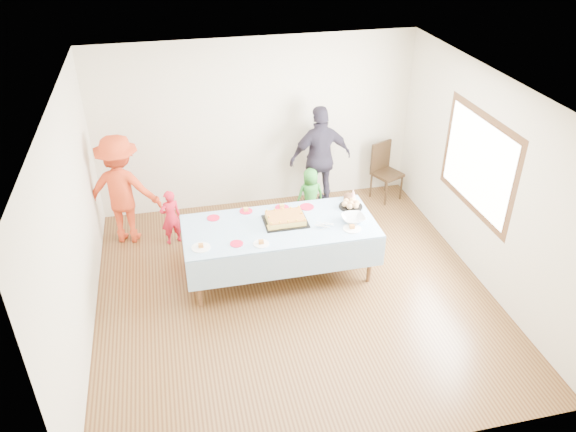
# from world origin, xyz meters

# --- Properties ---
(ground) EXTENTS (5.00, 5.00, 0.00)m
(ground) POSITION_xyz_m (0.00, 0.00, 0.00)
(ground) COLOR #4A2B15
(ground) RESTS_ON ground
(room_walls) EXTENTS (5.04, 5.04, 2.72)m
(room_walls) POSITION_xyz_m (0.05, 0.00, 1.77)
(room_walls) COLOR beige
(room_walls) RESTS_ON ground
(party_table) EXTENTS (2.50, 1.10, 0.78)m
(party_table) POSITION_xyz_m (-0.09, 0.42, 0.72)
(party_table) COLOR brown
(party_table) RESTS_ON ground
(birthday_cake) EXTENTS (0.57, 0.44, 0.10)m
(birthday_cake) POSITION_xyz_m (0.00, 0.48, 0.83)
(birthday_cake) COLOR black
(birthday_cake) RESTS_ON party_table
(rolls_tray) EXTENTS (0.33, 0.33, 0.10)m
(rolls_tray) POSITION_xyz_m (0.96, 0.66, 0.82)
(rolls_tray) COLOR black
(rolls_tray) RESTS_ON party_table
(punch_bowl) EXTENTS (0.30, 0.30, 0.07)m
(punch_bowl) POSITION_xyz_m (0.87, 0.31, 0.82)
(punch_bowl) COLOR silver
(punch_bowl) RESTS_ON party_table
(party_hat) EXTENTS (0.11, 0.11, 0.18)m
(party_hat) POSITION_xyz_m (1.05, 0.84, 0.87)
(party_hat) COLOR white
(party_hat) RESTS_ON party_table
(fork_pile) EXTENTS (0.24, 0.18, 0.07)m
(fork_pile) POSITION_xyz_m (0.46, 0.25, 0.81)
(fork_pile) COLOR white
(fork_pile) RESTS_ON party_table
(plate_red_far_a) EXTENTS (0.17, 0.17, 0.01)m
(plate_red_far_a) POSITION_xyz_m (-0.91, 0.79, 0.79)
(plate_red_far_a) COLOR red
(plate_red_far_a) RESTS_ON party_table
(plate_red_far_b) EXTENTS (0.18, 0.18, 0.01)m
(plate_red_far_b) POSITION_xyz_m (-0.46, 0.87, 0.79)
(plate_red_far_b) COLOR red
(plate_red_far_b) RESTS_ON party_table
(plate_red_far_c) EXTENTS (0.19, 0.19, 0.01)m
(plate_red_far_c) POSITION_xyz_m (0.04, 0.85, 0.79)
(plate_red_far_c) COLOR red
(plate_red_far_c) RESTS_ON party_table
(plate_red_far_d) EXTENTS (0.19, 0.19, 0.01)m
(plate_red_far_d) POSITION_xyz_m (0.37, 0.79, 0.79)
(plate_red_far_d) COLOR red
(plate_red_far_d) RESTS_ON party_table
(plate_red_near) EXTENTS (0.16, 0.16, 0.01)m
(plate_red_near) POSITION_xyz_m (-0.69, 0.11, 0.79)
(plate_red_near) COLOR red
(plate_red_near) RESTS_ON party_table
(plate_white_left) EXTENTS (0.23, 0.23, 0.01)m
(plate_white_left) POSITION_xyz_m (-1.13, 0.13, 0.79)
(plate_white_left) COLOR white
(plate_white_left) RESTS_ON party_table
(plate_white_mid) EXTENTS (0.20, 0.20, 0.01)m
(plate_white_mid) POSITION_xyz_m (-0.40, 0.04, 0.79)
(plate_white_mid) COLOR white
(plate_white_mid) RESTS_ON party_table
(plate_white_right) EXTENTS (0.24, 0.24, 0.01)m
(plate_white_right) POSITION_xyz_m (0.80, 0.13, 0.79)
(plate_white_right) COLOR white
(plate_white_right) RESTS_ON party_table
(dining_chair) EXTENTS (0.54, 0.54, 0.95)m
(dining_chair) POSITION_xyz_m (2.06, 2.18, 0.53)
(dining_chair) COLOR black
(dining_chair) RESTS_ON ground
(toddler_left) EXTENTS (0.36, 0.30, 0.86)m
(toddler_left) POSITION_xyz_m (-1.46, 1.54, 0.43)
(toddler_left) COLOR red
(toddler_left) RESTS_ON ground
(toddler_mid) EXTENTS (0.46, 0.32, 0.89)m
(toddler_mid) POSITION_xyz_m (0.66, 1.68, 0.45)
(toddler_mid) COLOR #297928
(toddler_mid) RESTS_ON ground
(toddler_right) EXTENTS (0.51, 0.45, 0.87)m
(toddler_right) POSITION_xyz_m (0.99, 0.90, 0.43)
(toddler_right) COLOR #B67D55
(toddler_right) RESTS_ON ground
(adult_left) EXTENTS (1.18, 0.85, 1.65)m
(adult_left) POSITION_xyz_m (-2.10, 1.79, 0.82)
(adult_left) COLOR red
(adult_left) RESTS_ON ground
(adult_right) EXTENTS (1.04, 0.50, 1.72)m
(adult_right) POSITION_xyz_m (0.93, 2.10, 0.86)
(adult_right) COLOR #2C2736
(adult_right) RESTS_ON ground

